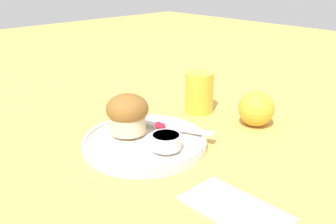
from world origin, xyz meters
name	(u,v)px	position (x,y,z in m)	size (l,w,h in m)	color
ground_plane	(141,148)	(0.00, 0.00, 0.00)	(3.00, 3.00, 0.00)	tan
plate	(146,142)	(0.00, 0.01, 0.01)	(0.22, 0.22, 0.02)	silver
muffin	(127,114)	(-0.04, 0.00, 0.06)	(0.07, 0.07, 0.07)	beige
cream_ramekin	(166,141)	(0.06, 0.01, 0.03)	(0.05, 0.05, 0.02)	silver
berry_pair	(161,126)	(0.00, 0.05, 0.03)	(0.03, 0.01, 0.01)	#B7192D
butter_knife	(167,126)	(0.00, 0.06, 0.02)	(0.17, 0.08, 0.00)	#B7B7BC
orange_fruit	(256,109)	(0.08, 0.23, 0.03)	(0.07, 0.07, 0.07)	#F4A82D
juice_glass	(199,92)	(-0.05, 0.20, 0.04)	(0.06, 0.06, 0.09)	gold
folded_napkin	(235,207)	(0.22, -0.03, 0.00)	(0.14, 0.08, 0.01)	#B2BCCC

